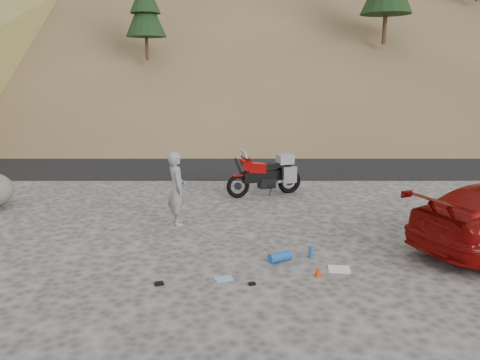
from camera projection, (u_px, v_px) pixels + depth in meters
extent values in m
plane|color=#474442|center=(213.00, 236.00, 10.54)|extent=(140.00, 140.00, 0.00)
cube|color=black|center=(225.00, 162.00, 19.31)|extent=(120.00, 7.00, 0.05)
cube|color=brown|center=(257.00, 17.00, 37.99)|extent=(110.00, 51.90, 46.72)
cube|color=brown|center=(257.00, 13.00, 37.93)|extent=(110.00, 43.28, 36.46)
cylinder|color=#341E13|center=(147.00, 46.00, 23.09)|extent=(0.17, 0.17, 1.40)
cone|color=black|center=(145.00, 13.00, 22.74)|extent=(2.00, 2.00, 2.25)
cylinder|color=#341E13|center=(385.00, 25.00, 23.84)|extent=(0.22, 0.22, 1.82)
torus|color=black|center=(238.00, 186.00, 13.66)|extent=(0.71, 0.38, 0.71)
cylinder|color=black|center=(238.00, 186.00, 13.66)|extent=(0.23, 0.14, 0.22)
torus|color=black|center=(289.00, 181.00, 14.25)|extent=(0.76, 0.41, 0.76)
cylinder|color=black|center=(289.00, 181.00, 14.25)|extent=(0.25, 0.17, 0.24)
cylinder|color=black|center=(241.00, 172.00, 13.60)|extent=(0.40, 0.21, 0.88)
cylinder|color=black|center=(246.00, 158.00, 13.56)|extent=(0.29, 0.64, 0.05)
cube|color=black|center=(263.00, 176.00, 13.89)|extent=(1.30, 0.71, 0.32)
cube|color=black|center=(267.00, 183.00, 13.98)|extent=(0.57, 0.48, 0.30)
cube|color=maroon|center=(256.00, 168.00, 13.74)|extent=(0.65, 0.51, 0.34)
cube|color=maroon|center=(247.00, 164.00, 13.61)|extent=(0.44, 0.46, 0.38)
cube|color=silver|center=(244.00, 155.00, 13.52)|extent=(0.23, 0.35, 0.28)
cube|color=black|center=(272.00, 166.00, 13.92)|extent=(0.64, 0.44, 0.13)
cube|color=black|center=(284.00, 166.00, 14.07)|extent=(0.42, 0.32, 0.11)
cube|color=silver|center=(290.00, 175.00, 13.88)|extent=(0.45, 0.28, 0.49)
cube|color=silver|center=(281.00, 171.00, 14.39)|extent=(0.45, 0.28, 0.49)
cube|color=gray|center=(285.00, 159.00, 14.03)|extent=(0.56, 0.51, 0.28)
cube|color=maroon|center=(238.00, 175.00, 13.59)|extent=(0.35, 0.24, 0.04)
cylinder|color=black|center=(271.00, 190.00, 13.86)|extent=(0.11, 0.22, 0.39)
cylinder|color=silver|center=(285.00, 181.00, 14.02)|extent=(0.49, 0.27, 0.14)
imported|color=gray|center=(178.00, 224.00, 11.37)|extent=(0.59, 0.74, 1.78)
cube|color=white|center=(339.00, 269.00, 8.73)|extent=(0.44, 0.40, 0.01)
cylinder|color=#1B54A6|center=(280.00, 257.00, 9.10)|extent=(0.51, 0.39, 0.19)
cylinder|color=#1B54A6|center=(311.00, 252.00, 9.31)|extent=(0.08, 0.08, 0.22)
cone|color=red|center=(318.00, 271.00, 8.43)|extent=(0.19, 0.19, 0.18)
cube|color=black|center=(159.00, 284.00, 8.10)|extent=(0.18, 0.16, 0.04)
cube|color=black|center=(252.00, 284.00, 8.10)|extent=(0.14, 0.12, 0.04)
cube|color=#82AEC9|center=(224.00, 279.00, 8.32)|extent=(0.37, 0.32, 0.01)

